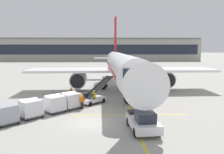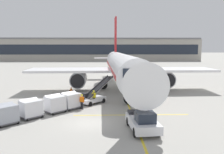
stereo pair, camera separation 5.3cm
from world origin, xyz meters
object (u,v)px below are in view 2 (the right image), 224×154
(pushback_tug, at_px, (143,121))
(ground_crew_by_loader, at_px, (94,96))
(baggage_cart_second, at_px, (55,103))
(safety_cone_engine_keepout, at_px, (71,89))
(parked_airplane, at_px, (122,67))
(baggage_cart_lead, at_px, (71,100))
(ground_crew_by_carts, at_px, (82,101))
(baggage_cart_fourth, at_px, (5,114))
(belt_loader, at_px, (94,96))
(baggage_cart_third, at_px, (31,108))

(pushback_tug, relative_size, ground_crew_by_loader, 2.63)
(ground_crew_by_loader, bearing_deg, baggage_cart_second, -138.90)
(ground_crew_by_loader, height_order, safety_cone_engine_keepout, ground_crew_by_loader)
(parked_airplane, distance_m, baggage_cart_lead, 13.66)
(pushback_tug, bearing_deg, baggage_cart_second, 146.22)
(ground_crew_by_carts, bearing_deg, ground_crew_by_loader, 61.74)
(baggage_cart_fourth, height_order, pushback_tug, baggage_cart_fourth)
(belt_loader, bearing_deg, parked_airplane, 65.28)
(ground_crew_by_carts, bearing_deg, safety_cone_engine_keepout, 104.58)
(baggage_cart_third, bearing_deg, parked_airplane, 55.99)
(belt_loader, distance_m, baggage_cart_lead, 3.60)
(parked_airplane, bearing_deg, baggage_cart_lead, -119.71)
(ground_crew_by_loader, bearing_deg, baggage_cart_lead, -141.33)
(ground_crew_by_carts, distance_m, safety_cone_engine_keepout, 11.54)
(ground_crew_by_carts, bearing_deg, belt_loader, 67.42)
(baggage_cart_third, xyz_separation_m, safety_cone_engine_keepout, (1.86, 14.25, -0.66))
(baggage_cart_lead, xyz_separation_m, baggage_cart_fourth, (-5.16, -5.28, 0.00))
(parked_airplane, bearing_deg, baggage_cart_second, -121.80)
(baggage_cart_second, xyz_separation_m, safety_cone_engine_keepout, (-0.12, 12.36, -0.66))
(parked_airplane, distance_m, baggage_cart_third, 18.29)
(baggage_cart_lead, bearing_deg, belt_loader, 46.46)
(ground_crew_by_carts, xyz_separation_m, safety_cone_engine_keepout, (-2.90, 11.15, -0.66))
(parked_airplane, xyz_separation_m, ground_crew_by_loader, (-4.12, -9.60, -2.83))
(parked_airplane, relative_size, safety_cone_engine_keepout, 58.01)
(baggage_cart_lead, bearing_deg, ground_crew_by_carts, -12.22)
(baggage_cart_second, relative_size, ground_crew_by_carts, 1.46)
(ground_crew_by_loader, distance_m, safety_cone_engine_keepout, 9.81)
(baggage_cart_third, distance_m, pushback_tug, 11.27)
(belt_loader, xyz_separation_m, baggage_cart_second, (-3.98, -4.10, 0.10))
(pushback_tug, bearing_deg, baggage_cart_lead, 134.44)
(baggage_cart_third, bearing_deg, safety_cone_engine_keepout, 82.55)
(baggage_cart_fourth, relative_size, ground_crew_by_carts, 1.46)
(belt_loader, xyz_separation_m, baggage_cart_lead, (-2.48, -2.61, 0.10))
(baggage_cart_second, distance_m, ground_crew_by_carts, 3.03)
(pushback_tug, distance_m, safety_cone_engine_keepout, 20.11)
(baggage_cart_lead, bearing_deg, ground_crew_by_loader, 38.67)
(parked_airplane, relative_size, belt_loader, 8.62)
(baggage_cart_third, relative_size, ground_crew_by_loader, 1.46)
(parked_airplane, xyz_separation_m, baggage_cart_third, (-10.11, -14.98, -2.83))
(baggage_cart_second, bearing_deg, pushback_tug, -33.78)
(ground_crew_by_carts, bearing_deg, baggage_cart_second, -156.44)
(ground_crew_by_carts, bearing_deg, baggage_cart_third, -146.98)
(baggage_cart_lead, relative_size, safety_cone_engine_keepout, 3.63)
(baggage_cart_lead, bearing_deg, pushback_tug, -45.56)
(baggage_cart_fourth, bearing_deg, safety_cone_engine_keepout, 77.66)
(parked_airplane, relative_size, baggage_cart_fourth, 15.99)
(belt_loader, distance_m, ground_crew_by_carts, 3.13)
(belt_loader, bearing_deg, baggage_cart_fourth, -134.06)
(baggage_cart_lead, height_order, safety_cone_engine_keepout, baggage_cart_lead)
(baggage_cart_lead, bearing_deg, parked_airplane, 60.29)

